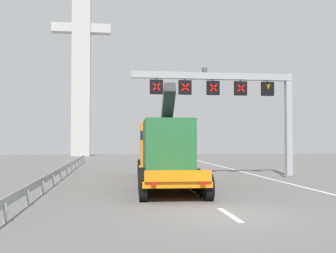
{
  "coord_description": "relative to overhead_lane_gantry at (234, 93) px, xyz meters",
  "views": [
    {
      "loc": [
        -3.79,
        -13.2,
        2.53
      ],
      "look_at": [
        -0.62,
        10.31,
        3.29
      ],
      "focal_mm": 43.36,
      "sensor_mm": 36.0,
      "label": 1
    }
  ],
  "objects": [
    {
      "name": "lane_markings",
      "position": [
        -4.18,
        1.98,
        -5.65
      ],
      "size": [
        0.2,
        44.89,
        0.01
      ],
      "color": "silver",
      "rests_on": "ground"
    },
    {
      "name": "ground",
      "position": [
        -4.26,
        -13.17,
        -5.65
      ],
      "size": [
        112.0,
        112.0,
        0.0
      ],
      "primitive_type": "plane",
      "color": "slate"
    },
    {
      "name": "bridge_pylon_distant",
      "position": [
        -13.07,
        37.7,
        10.75
      ],
      "size": [
        9.0,
        2.0,
        32.03
      ],
      "color": "#B7B7B2",
      "rests_on": "ground"
    },
    {
      "name": "guardrail_left",
      "position": [
        -11.33,
        2.71,
        -5.09
      ],
      "size": [
        0.13,
        35.76,
        0.76
      ],
      "color": "#999EA3",
      "rests_on": "ground"
    },
    {
      "name": "edge_line_right",
      "position": [
        1.94,
        -1.17,
        -5.65
      ],
      "size": [
        0.2,
        63.0,
        0.01
      ],
      "primitive_type": "cube",
      "color": "silver",
      "rests_on": "ground"
    },
    {
      "name": "heavy_haul_truck_orange",
      "position": [
        -5.13,
        -2.48,
        -3.66
      ],
      "size": [
        3.63,
        14.16,
        5.3
      ],
      "color": "orange",
      "rests_on": "ground"
    },
    {
      "name": "overhead_lane_gantry",
      "position": [
        0.0,
        0.0,
        0.0
      ],
      "size": [
        11.22,
        0.9,
        7.31
      ],
      "color": "#9EA0A5",
      "rests_on": "ground"
    }
  ]
}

